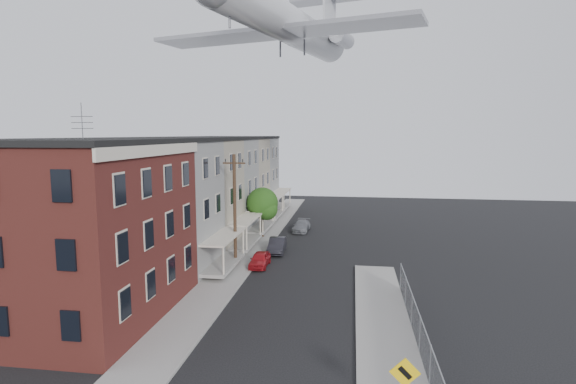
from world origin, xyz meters
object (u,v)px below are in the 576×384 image
utility_pole (235,209)px  airplane (291,25)px  street_tree (263,205)px  car_mid (277,245)px  car_far (301,226)px  warning_sign (405,382)px  car_near (260,259)px

utility_pole → airplane: bearing=63.2°
street_tree → car_mid: (2.32, -5.41, -2.79)m
street_tree → car_mid: bearing=-66.8°
utility_pole → car_far: 14.67m
utility_pole → car_far: bearing=74.4°
warning_sign → car_near: 21.19m
car_mid → car_far: (1.15, 9.05, -0.07)m
street_tree → car_near: (1.67, -9.91, -2.87)m
car_far → airplane: airplane is taller
warning_sign → car_mid: bearing=110.0°
airplane → car_near: bearing=-102.3°
car_far → street_tree: bearing=-130.8°
car_near → street_tree: bearing=99.5°
car_near → airplane: size_ratio=0.12×
utility_pole → airplane: (3.51, 6.95, 15.54)m
warning_sign → car_near: (-9.20, 19.04, -1.30)m
car_near → car_far: size_ratio=0.85×
warning_sign → airplane: bearing=106.5°
car_near → car_far: (1.80, 13.55, 0.00)m
car_near → warning_sign: bearing=-64.3°
car_far → utility_pole: bearing=-102.9°
warning_sign → airplane: airplane is taller
warning_sign → airplane: size_ratio=0.10×
car_mid → car_far: size_ratio=0.99×
street_tree → car_mid: size_ratio=1.30×
warning_sign → utility_pole: size_ratio=0.31×
car_mid → airplane: 19.72m
warning_sign → street_tree: 30.96m
utility_pole → street_tree: 10.00m
car_far → car_near: bearing=-94.8°
street_tree → car_near: bearing=-80.4°
utility_pole → car_mid: 6.60m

